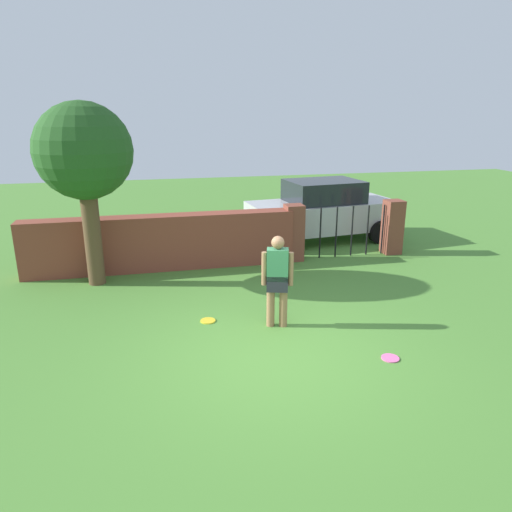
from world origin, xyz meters
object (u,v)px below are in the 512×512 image
frisbee_yellow (208,321)px  car (323,211)px  tree (84,154)px  person (277,277)px  frisbee_pink (390,358)px

frisbee_yellow → car: bearing=50.6°
car → tree: bearing=14.1°
person → frisbee_pink: (1.38, -1.49, -0.89)m
person → frisbee_pink: bearing=148.6°
tree → person: bearing=-41.8°
person → frisbee_yellow: size_ratio=6.00×
car → frisbee_yellow: car is taller
frisbee_pink → frisbee_yellow: size_ratio=1.00×
tree → frisbee_pink: size_ratio=14.07×
person → tree: bearing=-26.0°
tree → frisbee_yellow: bearing=-49.5°
frisbee_pink → frisbee_yellow: (-2.53, 1.93, 0.00)m
tree → person: (3.25, -2.91, -1.86)m
car → frisbee_pink: size_ratio=16.19×
frisbee_pink → car: bearing=78.3°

